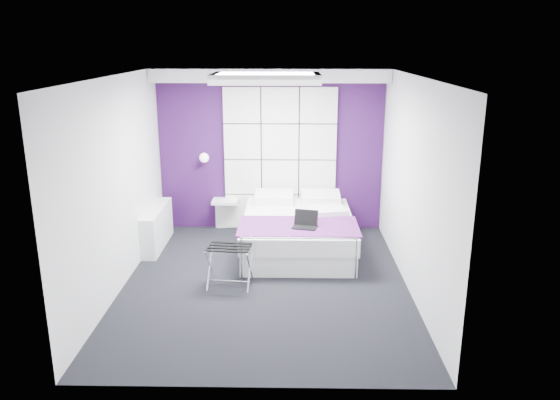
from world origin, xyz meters
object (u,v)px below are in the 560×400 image
nightstand (225,201)px  laptop (305,223)px  radiator (157,227)px  luggage_rack (230,266)px  bed (298,232)px  wall_lamp (205,157)px

nightstand → laptop: bearing=-48.4°
radiator → luggage_rack: size_ratio=2.25×
radiator → nightstand: radiator is taller
bed → luggage_rack: bearing=-125.7°
wall_lamp → radiator: size_ratio=0.12×
wall_lamp → laptop: size_ratio=0.47×
bed → wall_lamp: bearing=148.3°
bed → nightstand: 1.47m
wall_lamp → luggage_rack: bearing=-74.1°
radiator → nightstand: size_ratio=2.91×
bed → nightstand: bed is taller
luggage_rack → nightstand: bearing=103.9°
radiator → luggage_rack: bearing=-47.6°
wall_lamp → nightstand: size_ratio=0.36×
wall_lamp → laptop: 2.21m
radiator → laptop: bearing=-17.4°
nightstand → luggage_rack: 2.12m
wall_lamp → radiator: (-0.64, -0.76, -0.92)m
bed → luggage_rack: size_ratio=3.72×
wall_lamp → luggage_rack: (0.60, -2.12, -0.96)m
wall_lamp → bed: 1.97m
laptop → wall_lamp: bearing=150.3°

